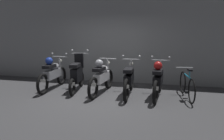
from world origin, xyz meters
TOP-DOWN VIEW (x-y plane):
  - ground_plane at (0.00, 0.00)m, footprint 80.00×80.00m
  - back_wall at (0.00, 2.46)m, footprint 16.00×0.30m
  - motorbike_slot_0 at (-1.70, 0.79)m, footprint 0.59×1.95m
  - motorbike_slot_1 at (-0.85, 0.81)m, footprint 0.59×1.68m
  - motorbike_slot_2 at (0.00, 0.68)m, footprint 0.56×1.95m
  - motorbike_slot_3 at (0.85, 0.70)m, footprint 0.59×1.95m
  - motorbike_slot_4 at (1.70, 0.68)m, footprint 0.59×1.95m
  - bicycle at (2.51, 0.82)m, footprint 0.50×1.71m

SIDE VIEW (x-z plane):
  - ground_plane at x=0.00m, z-range 0.00..0.00m
  - bicycle at x=2.51m, z-range -0.08..0.80m
  - motorbike_slot_3 at x=0.85m, z-range -0.08..1.07m
  - motorbike_slot_2 at x=0.00m, z-range -0.02..1.07m
  - motorbike_slot_1 at x=-0.85m, z-range -0.12..1.17m
  - motorbike_slot_0 at x=-1.70m, z-range -0.05..1.10m
  - motorbike_slot_4 at x=1.70m, z-range -0.05..1.10m
  - back_wall at x=0.00m, z-range 0.00..3.32m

